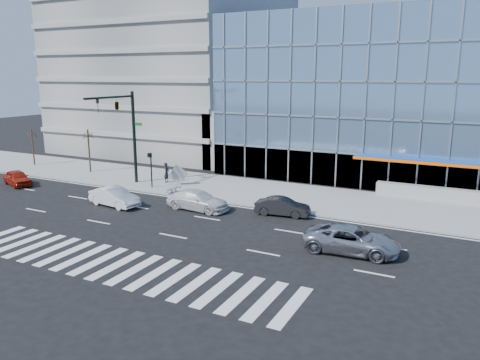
% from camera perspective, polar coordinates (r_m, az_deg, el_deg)
% --- Properties ---
extents(ground, '(160.00, 160.00, 0.00)m').
position_cam_1_polar(ground, '(32.01, -4.03, -4.68)').
color(ground, black).
rests_on(ground, ground).
extents(sidewalk, '(120.00, 8.00, 0.15)m').
position_cam_1_polar(sidewalk, '(38.78, 2.09, -1.42)').
color(sidewalk, gray).
rests_on(sidewalk, ground).
extents(theatre_building, '(42.00, 26.00, 15.00)m').
position_cam_1_polar(theatre_building, '(52.14, 25.42, 9.28)').
color(theatre_building, '#6F93B9').
rests_on(theatre_building, ground).
extents(parking_garage, '(24.00, 24.00, 20.00)m').
position_cam_1_polar(parking_garage, '(63.25, -7.61, 13.05)').
color(parking_garage, gray).
rests_on(parking_garage, ground).
extents(ramp_block, '(6.00, 8.00, 6.00)m').
position_cam_1_polar(ramp_block, '(49.65, 0.75, 5.16)').
color(ramp_block, gray).
rests_on(ramp_block, ground).
extents(tower_backdrop, '(14.00, 14.00, 48.00)m').
position_cam_1_polar(tower_backdrop, '(107.44, 1.74, 20.49)').
color(tower_backdrop, gray).
rests_on(tower_backdrop, ground).
extents(traffic_signal, '(1.14, 5.74, 8.00)m').
position_cam_1_polar(traffic_signal, '(40.91, -14.18, 7.60)').
color(traffic_signal, black).
rests_on(traffic_signal, sidewalk).
extents(ped_signal_post, '(0.30, 0.33, 3.00)m').
position_cam_1_polar(ped_signal_post, '(40.16, -10.83, 1.87)').
color(ped_signal_post, black).
rests_on(ped_signal_post, sidewalk).
extents(street_tree_near, '(1.10, 1.10, 4.23)m').
position_cam_1_polar(street_tree_near, '(48.06, -18.05, 5.22)').
color(street_tree_near, '#332319').
rests_on(street_tree_near, sidewalk).
extents(street_tree_far, '(1.10, 1.10, 3.87)m').
position_cam_1_polar(street_tree_far, '(54.04, -24.06, 5.15)').
color(street_tree_far, '#332319').
rests_on(street_tree_far, sidewalk).
extents(silver_suv, '(5.34, 2.73, 1.44)m').
position_cam_1_polar(silver_suv, '(26.53, 13.48, -7.11)').
color(silver_suv, '#B0AFB4').
rests_on(silver_suv, ground).
extents(white_suv, '(4.84, 2.10, 1.39)m').
position_cam_1_polar(white_suv, '(33.93, -5.18, -2.46)').
color(white_suv, silver).
rests_on(white_suv, ground).
extents(white_sedan, '(4.36, 1.99, 1.39)m').
position_cam_1_polar(white_sedan, '(35.92, -15.06, -2.00)').
color(white_sedan, silver).
rests_on(white_sedan, ground).
extents(dark_sedan, '(3.93, 1.83, 1.25)m').
position_cam_1_polar(dark_sedan, '(32.56, 5.20, -3.25)').
color(dark_sedan, black).
rests_on(dark_sedan, ground).
extents(red_sedan, '(4.15, 2.76, 1.31)m').
position_cam_1_polar(red_sedan, '(45.62, -25.49, 0.23)').
color(red_sedan, '#9A1B0B').
rests_on(red_sedan, ground).
extents(pedestrian, '(0.56, 0.73, 1.78)m').
position_cam_1_polar(pedestrian, '(42.12, -8.94, 0.92)').
color(pedestrian, black).
rests_on(pedestrian, sidewalk).
extents(tilted_panel, '(1.73, 0.67, 1.82)m').
position_cam_1_polar(tilted_panel, '(40.95, -7.55, 0.65)').
color(tilted_panel, '#969696').
rests_on(tilted_panel, sidewalk).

